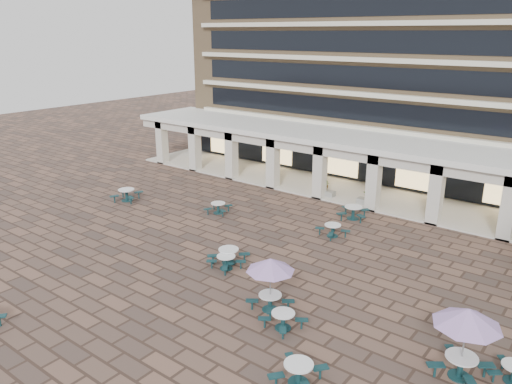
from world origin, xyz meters
TOP-DOWN VIEW (x-y plane):
  - ground at (0.00, 0.00)m, footprint 120.00×120.00m
  - apartment_building at (0.00, 25.47)m, footprint 40.00×15.50m
  - retail_arcade at (0.00, 14.80)m, footprint 42.00×6.60m
  - picnic_table_2 at (5.52, -3.27)m, footprint 1.86×1.86m
  - picnic_table_5 at (0.08, -0.57)m, footprint 1.80×1.80m
  - picnic_table_6 at (4.25, -2.43)m, footprint 2.14×2.14m
  - picnic_table_7 at (7.87, -5.71)m, footprint 1.94×1.94m
  - picnic_table_8 at (-12.81, 3.28)m, footprint 2.39×2.39m
  - picnic_table_9 at (-0.26, 0.02)m, footprint 1.81×1.81m
  - picnic_table_10 at (2.29, 6.60)m, footprint 2.04×2.04m
  - picnic_table_11 at (12.23, -1.94)m, footprint 2.36×2.36m
  - picnic_table_12 at (-5.81, 5.39)m, footprint 1.97×1.97m
  - picnic_table_13 at (1.90, 10.00)m, footprint 2.23×2.23m
  - planter_left at (-1.89, 12.90)m, footprint 1.50×0.80m
  - planter_right at (1.55, 12.90)m, footprint 1.50×0.67m

SIDE VIEW (x-z plane):
  - ground at x=0.00m, z-range 0.00..0.00m
  - picnic_table_5 at x=0.08m, z-range 0.07..0.80m
  - picnic_table_12 at x=-5.81m, z-range 0.07..0.80m
  - picnic_table_2 at x=5.52m, z-range 0.07..0.81m
  - picnic_table_10 at x=2.29m, z-range 0.07..0.82m
  - picnic_table_7 at x=7.87m, z-range 0.08..0.87m
  - planter_right at x=1.55m, z-range -0.13..1.09m
  - picnic_table_9 at x=-0.26m, z-range 0.08..0.89m
  - picnic_table_13 at x=1.90m, z-range 0.08..0.94m
  - picnic_table_8 at x=-12.81m, z-range 0.08..0.95m
  - planter_left at x=-1.89m, z-range -0.09..1.27m
  - picnic_table_6 at x=4.25m, z-range 0.86..3.33m
  - picnic_table_11 at x=12.23m, z-range 0.95..3.69m
  - retail_arcade at x=0.00m, z-range 0.80..5.20m
  - apartment_building at x=0.00m, z-range 0.00..25.20m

